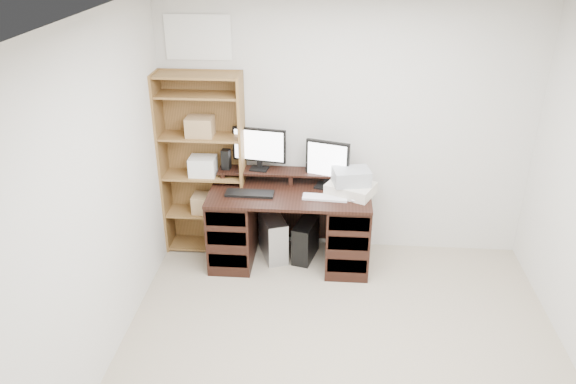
# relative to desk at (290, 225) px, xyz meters

# --- Properties ---
(room) EXTENTS (3.54, 4.04, 2.54)m
(room) POSITION_rel_desk_xyz_m (0.50, -1.64, 0.86)
(room) COLOR tan
(room) RESTS_ON ground
(desk) EXTENTS (1.50, 0.70, 0.75)m
(desk) POSITION_rel_desk_xyz_m (0.00, 0.00, 0.00)
(desk) COLOR black
(desk) RESTS_ON ground
(riser_shelf) EXTENTS (1.40, 0.22, 0.12)m
(riser_shelf) POSITION_rel_desk_xyz_m (-0.00, 0.21, 0.45)
(riser_shelf) COLOR black
(riser_shelf) RESTS_ON desk
(monitor_wide) EXTENTS (0.51, 0.16, 0.41)m
(monitor_wide) POSITION_rel_desk_xyz_m (-0.31, 0.23, 0.71)
(monitor_wide) COLOR black
(monitor_wide) RESTS_ON riser_shelf
(monitor_small) EXTENTS (0.41, 0.20, 0.45)m
(monitor_small) POSITION_rel_desk_xyz_m (0.34, 0.14, 0.61)
(monitor_small) COLOR black
(monitor_small) RESTS_ON desk
(speaker) EXTENTS (0.09, 0.09, 0.20)m
(speaker) POSITION_rel_desk_xyz_m (-0.63, 0.21, 0.58)
(speaker) COLOR black
(speaker) RESTS_ON riser_shelf
(keyboard_black) EXTENTS (0.45, 0.15, 0.02)m
(keyboard_black) POSITION_rel_desk_xyz_m (-0.36, -0.09, 0.37)
(keyboard_black) COLOR black
(keyboard_black) RESTS_ON desk
(keyboard_white) EXTENTS (0.41, 0.15, 0.02)m
(keyboard_white) POSITION_rel_desk_xyz_m (0.33, -0.12, 0.37)
(keyboard_white) COLOR silver
(keyboard_white) RESTS_ON desk
(mouse) EXTENTS (0.09, 0.07, 0.03)m
(mouse) POSITION_rel_desk_xyz_m (0.59, -0.16, 0.38)
(mouse) COLOR silver
(mouse) RESTS_ON desk
(printer) EXTENTS (0.50, 0.45, 0.10)m
(printer) POSITION_rel_desk_xyz_m (0.56, 0.00, 0.41)
(printer) COLOR beige
(printer) RESTS_ON desk
(basket) EXTENTS (0.37, 0.30, 0.14)m
(basket) POSITION_rel_desk_xyz_m (0.56, 0.00, 0.53)
(basket) COLOR #9BA0A5
(basket) RESTS_ON printer
(tower_silver) EXTENTS (0.33, 0.47, 0.43)m
(tower_silver) POSITION_rel_desk_xyz_m (-0.17, 0.07, -0.17)
(tower_silver) COLOR #AEB0B5
(tower_silver) RESTS_ON ground
(tower_black) EXTENTS (0.26, 0.42, 0.39)m
(tower_black) POSITION_rel_desk_xyz_m (0.15, 0.06, -0.19)
(tower_black) COLOR black
(tower_black) RESTS_ON ground
(bookshelf) EXTENTS (0.80, 0.30, 1.80)m
(bookshelf) POSITION_rel_desk_xyz_m (-0.85, 0.21, 0.53)
(bookshelf) COLOR olive
(bookshelf) RESTS_ON ground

